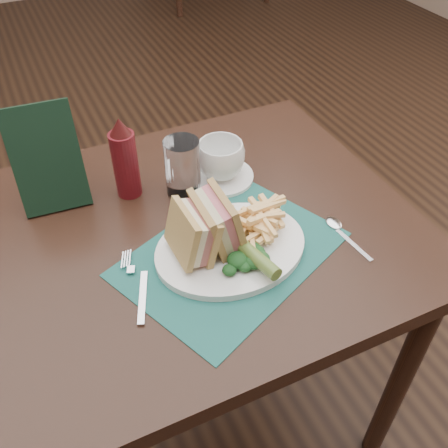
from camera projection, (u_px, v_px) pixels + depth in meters
name	position (u px, v px, depth m)	size (l,w,h in m)	color
floor	(151.00, 292.00, 1.86)	(7.00, 7.00, 0.00)	black
wall_back	(16.00, 1.00, 4.21)	(6.00, 6.00, 0.00)	tan
table_main	(200.00, 334.00, 1.28)	(0.90, 0.75, 0.75)	black
placemat	(231.00, 254.00, 0.96)	(0.41, 0.29, 0.00)	#1B5851
plate	(231.00, 248.00, 0.96)	(0.30, 0.24, 0.01)	white
sandwich_half_a	(182.00, 236.00, 0.90)	(0.06, 0.11, 0.10)	tan
sandwich_half_b	(208.00, 223.00, 0.92)	(0.06, 0.11, 0.10)	tan
kale_garnish	(243.00, 258.00, 0.91)	(0.11, 0.08, 0.03)	#153A19
pickle_spear	(255.00, 256.00, 0.90)	(0.03, 0.03, 0.12)	#506B28
fries_pile	(260.00, 219.00, 0.98)	(0.18, 0.20, 0.05)	#FFCD7F
fork	(137.00, 284.00, 0.90)	(0.03, 0.17, 0.01)	silver
spoon	(346.00, 236.00, 0.99)	(0.03, 0.15, 0.01)	silver
saucer	(221.00, 177.00, 1.14)	(0.15, 0.15, 0.01)	white
coffee_cup	(221.00, 159.00, 1.11)	(0.11, 0.11, 0.08)	white
drinking_glass	(183.00, 168.00, 1.06)	(0.08, 0.08, 0.13)	white
ketchup_bottle	(125.00, 158.00, 1.04)	(0.05, 0.05, 0.19)	#540E14
check_presenter	(47.00, 159.00, 1.01)	(0.14, 0.01, 0.22)	black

